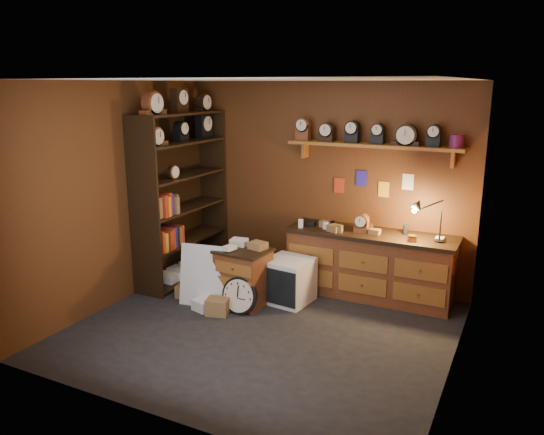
{
  "coord_description": "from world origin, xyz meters",
  "views": [
    {
      "loc": [
        2.51,
        -4.81,
        2.66
      ],
      "look_at": [
        -0.06,
        0.35,
        1.2
      ],
      "focal_mm": 35.0,
      "sensor_mm": 36.0,
      "label": 1
    }
  ],
  "objects_px": {
    "workbench": "(370,261)",
    "low_cabinet": "(243,274)",
    "shelving_unit": "(179,190)",
    "big_round_clock": "(239,296)"
  },
  "relations": [
    {
      "from": "workbench",
      "to": "low_cabinet",
      "type": "bearing_deg",
      "value": -144.67
    },
    {
      "from": "workbench",
      "to": "low_cabinet",
      "type": "height_order",
      "value": "workbench"
    },
    {
      "from": "shelving_unit",
      "to": "big_round_clock",
      "type": "height_order",
      "value": "shelving_unit"
    },
    {
      "from": "shelving_unit",
      "to": "big_round_clock",
      "type": "relative_size",
      "value": 5.7
    },
    {
      "from": "low_cabinet",
      "to": "shelving_unit",
      "type": "bearing_deg",
      "value": 164.71
    },
    {
      "from": "workbench",
      "to": "big_round_clock",
      "type": "distance_m",
      "value": 1.74
    },
    {
      "from": "workbench",
      "to": "big_round_clock",
      "type": "height_order",
      "value": "workbench"
    },
    {
      "from": "workbench",
      "to": "shelving_unit",
      "type": "bearing_deg",
      "value": -169.09
    },
    {
      "from": "low_cabinet",
      "to": "workbench",
      "type": "bearing_deg",
      "value": 39.67
    },
    {
      "from": "low_cabinet",
      "to": "big_round_clock",
      "type": "distance_m",
      "value": 0.33
    }
  ]
}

